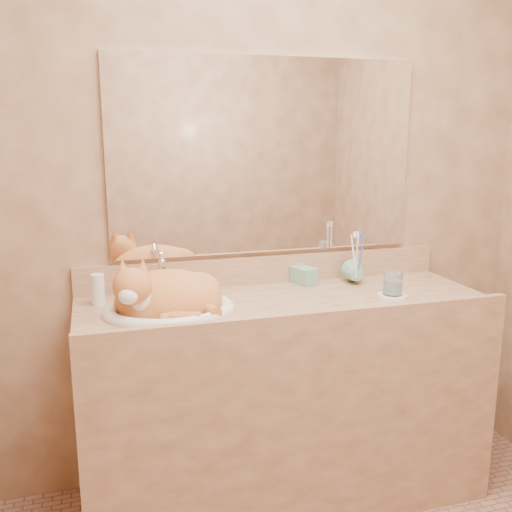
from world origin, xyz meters
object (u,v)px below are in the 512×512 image
object	(u,v)px
cat	(164,294)
soap_dispenser	(312,268)
sink_basin	(169,292)
water_glass	(393,284)
toothbrush_cup	(357,276)
vanity_counter	(285,400)

from	to	relation	value
cat	soap_dispenser	size ratio (longest dim) A/B	2.50
sink_basin	cat	size ratio (longest dim) A/B	1.17
soap_dispenser	water_glass	distance (m)	0.35
sink_basin	toothbrush_cup	size ratio (longest dim) A/B	4.81
toothbrush_cup	water_glass	world-z (taller)	water_glass
soap_dispenser	toothbrush_cup	size ratio (longest dim) A/B	1.64
cat	soap_dispenser	distance (m)	0.67
cat	toothbrush_cup	bearing A→B (deg)	19.53
sink_basin	soap_dispenser	bearing A→B (deg)	26.82
sink_basin	cat	xyz separation A→B (m)	(-0.02, 0.01, -0.01)
vanity_counter	toothbrush_cup	world-z (taller)	toothbrush_cup
vanity_counter	toothbrush_cup	distance (m)	0.60
sink_basin	water_glass	size ratio (longest dim) A/B	5.28
soap_dispenser	vanity_counter	bearing A→B (deg)	-157.84
sink_basin	soap_dispenser	distance (m)	0.66
vanity_counter	water_glass	xyz separation A→B (m)	(0.42, -0.08, 0.48)
cat	soap_dispenser	bearing A→B (deg)	26.11
cat	soap_dispenser	xyz separation A→B (m)	(0.65, 0.17, 0.02)
sink_basin	cat	bearing A→B (deg)	151.50
soap_dispenser	toothbrush_cup	distance (m)	0.19
vanity_counter	sink_basin	xyz separation A→B (m)	(-0.46, -0.02, 0.50)
sink_basin	vanity_counter	bearing A→B (deg)	13.51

